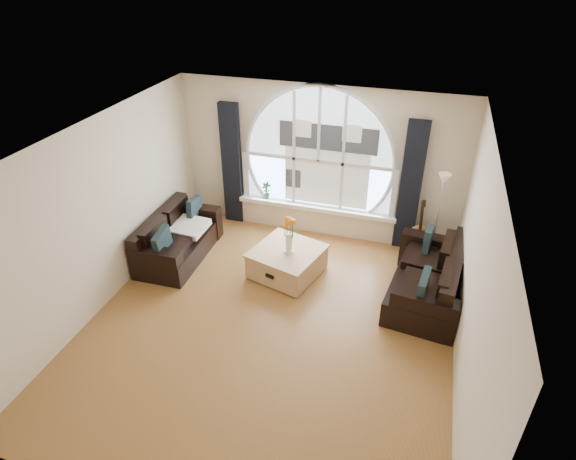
% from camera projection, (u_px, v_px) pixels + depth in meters
% --- Properties ---
extents(ground, '(5.00, 5.50, 0.01)m').
position_uv_depth(ground, '(270.00, 325.00, 6.75)').
color(ground, brown).
rests_on(ground, ground).
extents(ceiling, '(5.00, 5.50, 0.01)m').
position_uv_depth(ceiling, '(265.00, 145.00, 5.34)').
color(ceiling, silver).
rests_on(ceiling, ground).
extents(wall_back, '(5.00, 0.01, 2.70)m').
position_uv_depth(wall_back, '(319.00, 162.00, 8.29)').
color(wall_back, beige).
rests_on(wall_back, ground).
extents(wall_front, '(5.00, 0.01, 2.70)m').
position_uv_depth(wall_front, '(155.00, 426.00, 3.80)').
color(wall_front, beige).
rests_on(wall_front, ground).
extents(wall_left, '(0.01, 5.50, 2.70)m').
position_uv_depth(wall_left, '(99.00, 217.00, 6.67)').
color(wall_left, beige).
rests_on(wall_left, ground).
extents(wall_right, '(0.01, 5.50, 2.70)m').
position_uv_depth(wall_right, '(475.00, 280.00, 5.43)').
color(wall_right, beige).
rests_on(wall_right, ground).
extents(attic_slope, '(0.92, 5.50, 0.72)m').
position_uv_depth(attic_slope, '(464.00, 199.00, 4.98)').
color(attic_slope, silver).
rests_on(attic_slope, ground).
extents(arched_window, '(2.60, 0.06, 2.15)m').
position_uv_depth(arched_window, '(319.00, 148.00, 8.12)').
color(arched_window, silver).
rests_on(arched_window, wall_back).
extents(window_sill, '(2.90, 0.22, 0.08)m').
position_uv_depth(window_sill, '(316.00, 207.00, 8.65)').
color(window_sill, white).
rests_on(window_sill, wall_back).
extents(window_frame, '(2.76, 0.08, 2.15)m').
position_uv_depth(window_frame, '(319.00, 149.00, 8.10)').
color(window_frame, white).
rests_on(window_frame, wall_back).
extents(neighbor_house, '(1.70, 0.02, 1.50)m').
position_uv_depth(neighbor_house, '(327.00, 156.00, 8.14)').
color(neighbor_house, silver).
rests_on(neighbor_house, wall_back).
extents(curtain_left, '(0.35, 0.12, 2.30)m').
position_uv_depth(curtain_left, '(232.00, 165.00, 8.69)').
color(curtain_left, black).
rests_on(curtain_left, ground).
extents(curtain_right, '(0.35, 0.12, 2.30)m').
position_uv_depth(curtain_right, '(410.00, 187.00, 7.90)').
color(curtain_right, black).
rests_on(curtain_right, ground).
extents(sofa_left, '(0.89, 1.72, 0.76)m').
position_uv_depth(sofa_left, '(178.00, 236.00, 8.02)').
color(sofa_left, black).
rests_on(sofa_left, ground).
extents(sofa_right, '(1.13, 1.91, 0.81)m').
position_uv_depth(sofa_right, '(427.00, 276.00, 7.07)').
color(sofa_right, black).
rests_on(sofa_right, ground).
extents(coffee_chest, '(1.25, 1.25, 0.49)m').
position_uv_depth(coffee_chest, '(287.00, 261.00, 7.67)').
color(coffee_chest, tan).
rests_on(coffee_chest, ground).
extents(throw_blanket, '(0.59, 0.59, 0.10)m').
position_uv_depth(throw_blanket, '(190.00, 227.00, 8.07)').
color(throw_blanket, silver).
rests_on(throw_blanket, sofa_left).
extents(vase_flowers, '(0.24, 0.24, 0.70)m').
position_uv_depth(vase_flowers, '(289.00, 231.00, 7.30)').
color(vase_flowers, white).
rests_on(vase_flowers, coffee_chest).
extents(floor_lamp, '(0.24, 0.24, 1.60)m').
position_uv_depth(floor_lamp, '(437.00, 219.00, 7.70)').
color(floor_lamp, '#B2B2B2').
rests_on(floor_lamp, ground).
extents(guitar, '(0.41, 0.33, 1.06)m').
position_uv_depth(guitar, '(420.00, 225.00, 8.07)').
color(guitar, olive).
rests_on(guitar, ground).
extents(potted_plant, '(0.19, 0.14, 0.33)m').
position_uv_depth(potted_plant, '(267.00, 190.00, 8.77)').
color(potted_plant, '#1E6023').
rests_on(potted_plant, window_sill).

